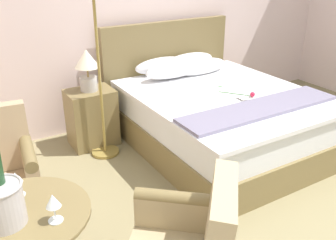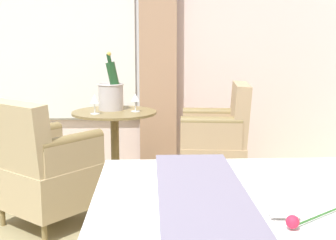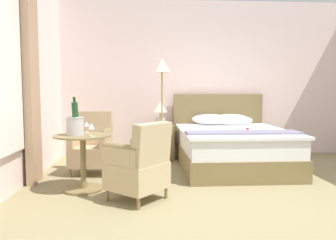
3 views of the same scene
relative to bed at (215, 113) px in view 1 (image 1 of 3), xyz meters
The scene contains 7 objects.
bed is the anchor object (origin of this frame).
nightstand 1.31m from the bed, 148.99° to the left, with size 0.50×0.37×0.61m.
bedside_lamp 1.41m from the bed, 148.99° to the left, with size 0.25×0.25×0.43m.
floor_lamp_brass 1.61m from the bed, 160.02° to the left, with size 0.28×0.28×1.79m.
champagne_bucket 2.57m from the bed, 151.98° to the right, with size 0.22×0.22×0.49m.
wine_glass_near_bucket 2.44m from the bed, 147.16° to the right, with size 0.08×0.08×0.16m.
wine_glass_near_edge 2.39m from the bed, 155.25° to the right, with size 0.07×0.07×0.15m.
Camera 1 is at (-2.12, -1.09, 1.91)m, focal length 40.00 mm.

